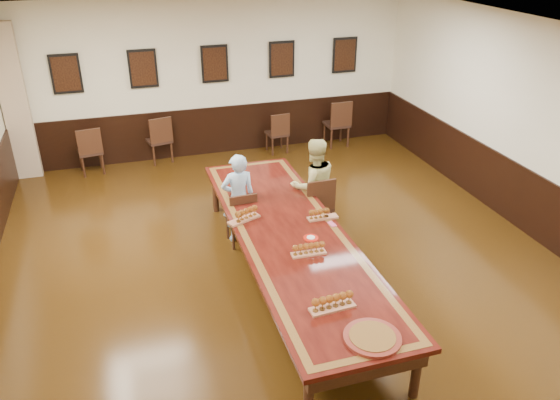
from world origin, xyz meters
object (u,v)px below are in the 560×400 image
object	(u,v)px
spare_chair_b	(159,139)
person_man	(238,198)
conference_table	(291,242)
spare_chair_a	(90,150)
spare_chair_d	(337,123)
chair_man	(241,217)
spare_chair_c	(277,132)
person_woman	(314,185)
carved_platter	(372,338)
chair_woman	(316,204)

from	to	relation	value
spare_chair_b	person_man	distance (m)	3.65
conference_table	spare_chair_a	bearing A→B (deg)	119.13
spare_chair_d	chair_man	bearing A→B (deg)	48.39
spare_chair_c	person_man	size ratio (longest dim) A/B	0.63
person_woman	carved_platter	size ratio (longest dim) A/B	2.40
spare_chair_b	carved_platter	size ratio (longest dim) A/B	1.54
conference_table	spare_chair_d	bearing A→B (deg)	61.05
spare_chair_c	spare_chair_d	bearing A→B (deg)	174.65
chair_woman	carved_platter	size ratio (longest dim) A/B	1.53
chair_man	chair_woman	world-z (taller)	chair_woman
chair_man	person_woman	bearing A→B (deg)	-178.43
spare_chair_d	conference_table	world-z (taller)	spare_chair_d
person_man	carved_platter	bearing A→B (deg)	96.33
spare_chair_d	carved_platter	bearing A→B (deg)	69.45
chair_woman	spare_chair_d	bearing A→B (deg)	-119.41
conference_table	person_man	bearing A→B (deg)	107.56
spare_chair_d	carved_platter	xyz separation A→B (m)	(-2.45, -6.83, 0.25)
spare_chair_a	chair_woman	bearing A→B (deg)	126.10
chair_woman	spare_chair_a	bearing A→B (deg)	-48.01
chair_woman	spare_chair_c	size ratio (longest dim) A/B	1.10
spare_chair_c	chair_man	bearing A→B (deg)	59.48
chair_woman	person_man	size ratio (longest dim) A/B	0.69
person_man	carved_platter	xyz separation A→B (m)	(0.53, -3.47, 0.06)
chair_man	spare_chair_b	world-z (taller)	spare_chair_b
conference_table	carved_platter	xyz separation A→B (m)	(0.12, -2.18, 0.16)
chair_woman	spare_chair_d	size ratio (longest dim) A/B	0.94
spare_chair_d	conference_table	size ratio (longest dim) A/B	0.21
spare_chair_b	person_woman	xyz separation A→B (m)	(2.03, -3.56, 0.27)
spare_chair_d	spare_chair_b	bearing A→B (deg)	-3.78
person_man	spare_chair_d	bearing A→B (deg)	-133.94
person_woman	conference_table	xyz separation A→B (m)	(-0.78, -1.28, -0.15)
spare_chair_d	person_man	world-z (taller)	person_man
spare_chair_d	carved_platter	size ratio (longest dim) A/B	1.62
spare_chair_b	spare_chair_c	distance (m)	2.46
chair_woman	chair_man	bearing A→B (deg)	-3.33
spare_chair_a	spare_chair_b	xyz separation A→B (m)	(1.34, 0.20, 0.01)
spare_chair_c	carved_platter	world-z (taller)	spare_chair_c
chair_man	spare_chair_c	xyz separation A→B (m)	(1.61, 3.44, 0.00)
spare_chair_b	spare_chair_c	size ratio (longest dim) A/B	1.11
chair_woman	spare_chair_b	bearing A→B (deg)	-63.15
spare_chair_c	spare_chair_d	xyz separation A→B (m)	(1.37, 0.00, 0.07)
chair_man	carved_platter	world-z (taller)	chair_man
spare_chair_a	carved_platter	size ratio (longest dim) A/B	1.50
person_woman	spare_chair_b	bearing A→B (deg)	-62.50
person_man	person_woman	xyz separation A→B (m)	(1.19, -0.01, 0.06)
chair_woman	person_woman	distance (m)	0.29
spare_chair_a	person_man	size ratio (longest dim) A/B	0.68
spare_chair_b	carved_platter	distance (m)	7.16
spare_chair_b	chair_man	bearing A→B (deg)	90.02
spare_chair_c	carved_platter	xyz separation A→B (m)	(-1.08, -6.82, 0.33)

